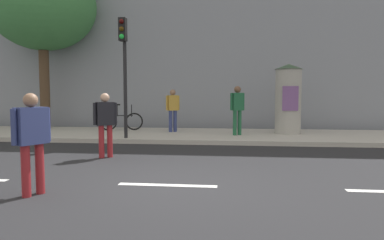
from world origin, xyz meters
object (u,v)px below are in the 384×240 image
Objects in this scene: street_tree at (42,5)px; bicycle_leaning at (121,121)px; poster_column at (288,98)px; pedestrian_near_pole at (105,119)px; traffic_light at (124,58)px; pedestrian_in_light_jacket at (237,106)px; pedestrian_with_bag at (31,134)px; pedestrian_tallest at (173,107)px.

street_tree is 4.21× the size of bicycle_leaning.
poster_column is 7.26m from pedestrian_near_pole.
poster_column is 6.71m from bicycle_leaning.
traffic_light is 4.35m from pedestrian_in_light_jacket.
poster_column is at bearing 56.73° from pedestrian_with_bag.
pedestrian_with_bag is at bearing -61.95° from street_tree.
pedestrian_tallest is at bearing 78.97° from pedestrian_near_pole.
traffic_light is 2.40× the size of pedestrian_with_bag.
bicycle_leaning is at bearing 176.90° from poster_column.
pedestrian_in_light_jacket is at bearing -13.58° from bicycle_leaning.
pedestrian_with_bag reaches higher than bicycle_leaning.
bicycle_leaning is (-4.72, 1.14, -0.66)m from pedestrian_in_light_jacket.
street_tree is (-10.27, 0.98, 3.97)m from poster_column.
poster_column is 9.82m from pedestrian_with_bag.
poster_column is (5.71, 2.14, -1.37)m from traffic_light.
pedestrian_in_light_jacket is at bearing 65.02° from pedestrian_with_bag.
poster_column reaches higher than pedestrian_with_bag.
bicycle_leaning is (-1.26, 8.56, -0.46)m from pedestrian_with_bag.
pedestrian_near_pole is 5.34m from pedestrian_in_light_jacket.
pedestrian_tallest is at bearing 179.30° from poster_column.
street_tree is 6.14m from bicycle_leaning.
poster_column is at bearing -0.70° from pedestrian_tallest.
pedestrian_near_pole is at bearing -49.96° from street_tree.
poster_column is at bearing -5.44° from street_tree.
pedestrian_with_bag is 0.96× the size of bicycle_leaning.
traffic_light is 2.31× the size of bicycle_leaning.
street_tree is (-4.56, 3.12, 2.60)m from traffic_light.
bicycle_leaning is (-1.24, 5.18, -0.46)m from pedestrian_near_pole.
pedestrian_tallest is at bearing -7.94° from bicycle_leaning.
pedestrian_in_light_jacket is at bearing 49.34° from pedestrian_near_pole.
bicycle_leaning is at bearing 172.06° from pedestrian_tallest.
pedestrian_tallest is (5.83, -0.92, -4.31)m from street_tree.
street_tree reaches higher than pedestrian_with_bag.
pedestrian_near_pole is (0.32, -2.69, -1.86)m from traffic_light.
pedestrian_in_light_jacket is at bearing -18.28° from pedestrian_tallest.
pedestrian_with_bag is at bearing -96.46° from pedestrian_tallest.
street_tree is 4.37× the size of pedestrian_with_bag.
pedestrian_near_pole is at bearing -138.21° from poster_column.
street_tree is 11.31m from pedestrian_with_bag.
street_tree reaches higher than poster_column.
street_tree is at bearing 145.64° from traffic_light.
pedestrian_in_light_jacket is (-1.92, -0.78, -0.28)m from poster_column.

